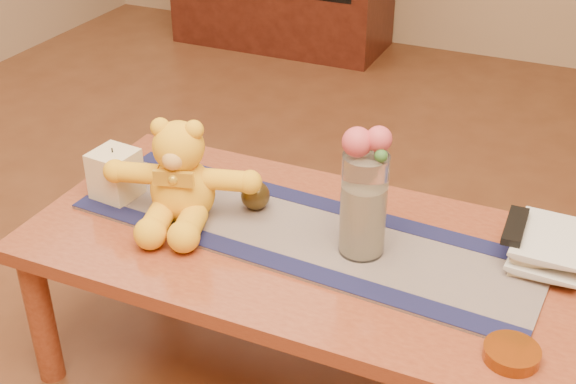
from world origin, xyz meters
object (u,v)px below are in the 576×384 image
at_px(pillar_candle, 115,174).
at_px(amber_dish, 512,354).
at_px(bronze_ball, 255,195).
at_px(tv_remote, 515,226).
at_px(book_bottom, 511,250).
at_px(teddy_bear, 181,171).
at_px(glass_vase, 364,205).

height_order(pillar_candle, amber_dish, pillar_candle).
bearing_deg(amber_dish, bronze_ball, 157.56).
height_order(tv_remote, amber_dish, tv_remote).
distance_m(pillar_candle, bronze_ball, 0.39).
bearing_deg(bronze_ball, book_bottom, 6.78).
xyz_separation_m(teddy_bear, bronze_ball, (0.16, 0.11, -0.09)).
relative_size(book_bottom, amber_dish, 1.95).
bearing_deg(glass_vase, tv_remote, 22.59).
height_order(book_bottom, tv_remote, tv_remote).
relative_size(bronze_ball, book_bottom, 0.35).
bearing_deg(book_bottom, amber_dish, -84.48).
bearing_deg(teddy_bear, bronze_ball, 19.35).
bearing_deg(teddy_bear, glass_vase, -10.75).
xyz_separation_m(teddy_bear, glass_vase, (0.48, 0.03, 0.00)).
relative_size(teddy_bear, amber_dish, 3.35).
bearing_deg(tv_remote, book_bottom, 90.00).
xyz_separation_m(teddy_bear, amber_dish, (0.88, -0.19, -0.12)).
bearing_deg(glass_vase, pillar_candle, -178.14).
bearing_deg(amber_dish, pillar_candle, 169.45).
relative_size(bronze_ball, tv_remote, 0.48).
relative_size(teddy_bear, glass_vase, 1.47).
height_order(pillar_candle, glass_vase, glass_vase).
bearing_deg(teddy_bear, tv_remote, -2.79).
bearing_deg(glass_vase, amber_dish, -29.52).
height_order(pillar_candle, book_bottom, pillar_candle).
bearing_deg(book_bottom, teddy_bear, -171.62).
bearing_deg(pillar_candle, glass_vase, 1.86).
distance_m(pillar_candle, book_bottom, 1.04).
bearing_deg(pillar_candle, bronze_ball, 14.10).
distance_m(bronze_ball, tv_remote, 0.66).
bearing_deg(amber_dish, glass_vase, 150.48).
distance_m(teddy_bear, tv_remote, 0.83).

